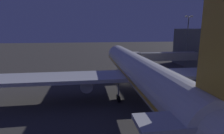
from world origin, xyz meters
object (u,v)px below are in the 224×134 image
at_px(airliner_at_gate, 139,72).
at_px(apron_floodlight_mast, 187,39).
at_px(traffic_cone_nose_port, 122,70).
at_px(jet_bridge, 158,57).
at_px(traffic_cone_nose_starboard, 110,70).

bearing_deg(airliner_at_gate, apron_floodlight_mast, -134.21).
bearing_deg(airliner_at_gate, traffic_cone_nose_port, -94.53).
bearing_deg(apron_floodlight_mast, traffic_cone_nose_port, -3.78).
xyz_separation_m(apron_floodlight_mast, traffic_cone_nose_port, (23.30, -1.54, -10.85)).
height_order(jet_bridge, apron_floodlight_mast, apron_floodlight_mast).
bearing_deg(apron_floodlight_mast, airliner_at_gate, 45.79).
bearing_deg(jet_bridge, traffic_cone_nose_starboard, -33.04).
height_order(airliner_at_gate, traffic_cone_nose_starboard, airliner_at_gate).
relative_size(jet_bridge, traffic_cone_nose_port, 40.10).
xyz_separation_m(jet_bridge, traffic_cone_nose_port, (9.63, -9.13, -5.91)).
height_order(airliner_at_gate, traffic_cone_nose_port, airliner_at_gate).
relative_size(apron_floodlight_mast, traffic_cone_nose_starboard, 35.15).
bearing_deg(traffic_cone_nose_starboard, apron_floodlight_mast, 176.82).
bearing_deg(traffic_cone_nose_port, apron_floodlight_mast, 176.22).
bearing_deg(jet_bridge, traffic_cone_nose_port, -43.45).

